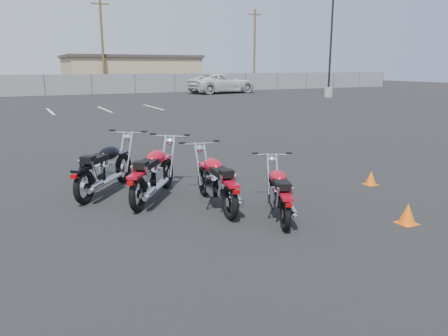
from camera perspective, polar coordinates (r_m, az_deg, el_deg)
name	(u,v)px	position (r m, az deg, el deg)	size (l,w,h in m)	color
ground	(229,213)	(7.57, 0.68, -5.88)	(120.00, 120.00, 0.00)	black
motorcycle_front_red	(153,173)	(8.33, -9.20, -0.69)	(1.72, 2.02, 1.10)	black
motorcycle_second_black	(105,168)	(8.95, -15.26, 0.02)	(1.81, 1.99, 1.11)	black
motorcycle_third_red	(280,192)	(7.31, 7.28, -3.19)	(1.14, 1.85, 0.93)	black
motorcycle_rear_red	(217,181)	(7.76, -0.96, -1.74)	(0.82, 2.12, 1.04)	black
training_cone_near	(371,178)	(9.81, 18.63, -1.22)	(0.26, 0.26, 0.30)	#EE5F0C
training_cone_far	(408,213)	(7.60, 22.85, -5.50)	(0.29, 0.29, 0.35)	#EE5F0C
light_pole_east	(330,62)	(37.48, 13.66, 13.33)	(0.80, 0.70, 10.79)	gray
chainlink_fence	(44,85)	(41.52, -22.41, 9.98)	(80.06, 0.06, 1.80)	slate
tan_building_east	(131,72)	(52.08, -12.11, 12.15)	(14.40, 9.40, 3.70)	tan
utility_pole_c	(102,44)	(46.35, -15.60, 15.39)	(1.80, 0.24, 9.00)	#4C3A23
utility_pole_d	(255,47)	(53.84, 4.01, 15.43)	(1.80, 0.24, 9.00)	#4C3A23
parking_line_stripes	(21,113)	(26.48, -24.97, 6.56)	(15.12, 4.00, 0.01)	silver
white_van	(222,78)	(42.14, -0.22, 11.72)	(7.61, 3.05, 2.89)	silver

